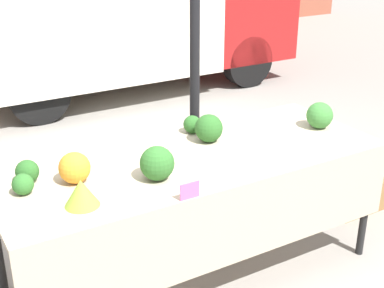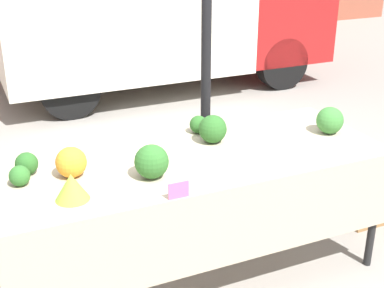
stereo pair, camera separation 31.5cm
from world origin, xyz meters
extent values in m
plane|color=gray|center=(0.00, 0.00, 0.00)|extent=(40.00, 40.00, 0.00)
cylinder|color=black|center=(0.38, 0.62, 1.10)|extent=(0.07, 0.07, 2.20)
cylinder|color=black|center=(2.76, 3.27, 0.35)|extent=(0.70, 0.22, 0.70)
cylinder|color=black|center=(2.76, 5.01, 0.35)|extent=(0.70, 0.22, 0.70)
cylinder|color=black|center=(-0.09, 3.27, 0.35)|extent=(0.70, 0.22, 0.70)
cylinder|color=black|center=(-0.09, 5.01, 0.35)|extent=(0.70, 0.22, 0.70)
cube|color=tan|center=(0.00, 0.00, 0.82)|extent=(2.34, 0.91, 0.03)
cube|color=tan|center=(0.00, -0.45, 0.58)|extent=(2.34, 0.01, 0.46)
cylinder|color=black|center=(1.11, -0.40, 0.40)|extent=(0.05, 0.05, 0.81)
cylinder|color=black|center=(-1.11, 0.40, 0.40)|extent=(0.05, 0.05, 0.81)
cylinder|color=black|center=(1.11, 0.40, 0.40)|extent=(0.05, 0.05, 0.81)
sphere|color=orange|center=(-0.71, 0.02, 0.92)|extent=(0.17, 0.17, 0.17)
cone|color=#93B238|center=(-0.76, -0.24, 0.91)|extent=(0.18, 0.18, 0.14)
sphere|color=#285B23|center=(-0.93, 0.15, 0.90)|extent=(0.13, 0.13, 0.13)
sphere|color=#2D6628|center=(-0.98, 0.03, 0.89)|extent=(0.11, 0.11, 0.11)
sphere|color=#2D6628|center=(-0.31, -0.16, 0.93)|extent=(0.19, 0.19, 0.19)
sphere|color=#285B23|center=(0.19, 0.33, 0.90)|extent=(0.12, 0.12, 0.12)
sphere|color=#285B23|center=(0.21, 0.15, 0.93)|extent=(0.18, 0.18, 0.18)
sphere|color=#387533|center=(0.98, -0.02, 0.93)|extent=(0.18, 0.18, 0.18)
cube|color=#F45B9E|center=(-0.27, -0.44, 0.88)|extent=(0.11, 0.01, 0.09)
cube|color=olive|center=(1.54, 0.10, 0.13)|extent=(0.47, 0.34, 0.25)
camera|label=1|loc=(-1.46, -2.51, 2.15)|focal=50.00mm
camera|label=2|loc=(-1.18, -2.65, 2.15)|focal=50.00mm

